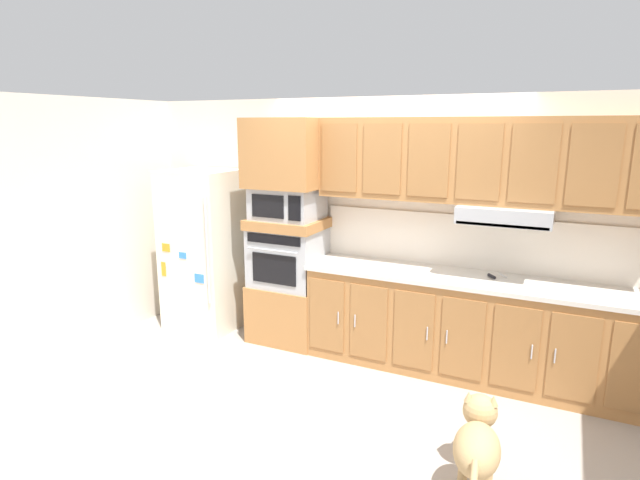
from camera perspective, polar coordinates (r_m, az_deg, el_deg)
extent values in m
plane|color=#9E9389|center=(4.62, 2.90, -16.21)|extent=(9.60, 9.60, 0.00)
cube|color=silver|center=(5.19, 7.86, 1.63)|extent=(6.20, 0.12, 2.50)
cube|color=silver|center=(5.83, -23.22, 1.93)|extent=(0.12, 7.10, 2.50)
cube|color=silver|center=(5.83, -12.69, -1.05)|extent=(0.76, 0.70, 1.76)
cylinder|color=silver|center=(5.33, -12.42, -1.22)|extent=(0.02, 0.02, 1.10)
cube|color=orange|center=(5.80, -16.98, -3.10)|extent=(0.06, 0.01, 0.15)
cube|color=orange|center=(5.70, -16.75, -0.82)|extent=(0.10, 0.01, 0.09)
cube|color=#337FDB|center=(5.50, -13.28, -4.18)|extent=(0.12, 0.01, 0.09)
cube|color=#337FDB|center=(5.57, -15.02, -1.67)|extent=(0.09, 0.01, 0.07)
cube|color=#A8703D|center=(5.50, -3.44, -7.90)|extent=(0.74, 0.62, 0.60)
cube|color=#A8AAAF|center=(5.32, -3.52, -1.85)|extent=(0.70, 0.58, 0.60)
cube|color=black|center=(5.09, -5.15, -3.25)|extent=(0.49, 0.01, 0.30)
cube|color=black|center=(5.02, -5.21, 0.05)|extent=(0.59, 0.01, 0.09)
cylinder|color=#A8AAAF|center=(5.02, -5.33, -1.17)|extent=(0.56, 0.02, 0.02)
cube|color=#A8703D|center=(5.25, -3.58, 1.86)|extent=(0.74, 0.62, 0.10)
cube|color=#A8AAAF|center=(5.21, -3.61, 4.13)|extent=(0.64, 0.53, 0.32)
cube|color=black|center=(5.02, -5.85, 3.75)|extent=(0.35, 0.01, 0.22)
cube|color=black|center=(4.87, -2.87, 3.53)|extent=(0.13, 0.01, 0.24)
cube|color=#A8703D|center=(5.16, -3.69, 9.62)|extent=(0.74, 0.62, 0.68)
cube|color=#A8703D|center=(4.88, 16.18, -9.40)|extent=(2.97, 0.60, 0.88)
cube|color=#9A6738|center=(4.94, 0.74, -8.36)|extent=(0.36, 0.01, 0.70)
cylinder|color=#BCBCC1|center=(4.88, 2.03, -8.65)|extent=(0.01, 0.01, 0.12)
cube|color=#9A6738|center=(4.79, 5.39, -9.12)|extent=(0.36, 0.01, 0.70)
cylinder|color=#BCBCC1|center=(4.82, 3.90, -8.95)|extent=(0.01, 0.01, 0.12)
cube|color=#9A6738|center=(4.67, 10.34, -9.85)|extent=(0.36, 0.01, 0.70)
cylinder|color=#BCBCC1|center=(4.63, 11.82, -10.13)|extent=(0.01, 0.01, 0.12)
cube|color=#9A6738|center=(4.59, 15.52, -10.54)|extent=(0.36, 0.01, 0.70)
cylinder|color=#BCBCC1|center=(4.60, 13.90, -10.41)|extent=(0.01, 0.01, 0.12)
cube|color=#9A6738|center=(4.55, 20.86, -11.17)|extent=(0.36, 0.01, 0.70)
cylinder|color=#BCBCC1|center=(4.53, 22.47, -11.41)|extent=(0.01, 0.01, 0.12)
cube|color=#9A6738|center=(4.55, 26.28, -11.70)|extent=(0.36, 0.01, 0.70)
cylinder|color=#BCBCC1|center=(4.53, 24.65, -11.62)|extent=(0.01, 0.01, 0.12)
cube|color=#9A6738|center=(4.58, 31.69, -12.12)|extent=(0.36, 0.01, 0.70)
cube|color=beige|center=(4.73, 16.52, -4.22)|extent=(3.01, 0.64, 0.04)
cube|color=white|center=(4.94, 17.27, -0.33)|extent=(3.01, 0.02, 0.50)
cube|color=#A8703D|center=(4.68, 17.58, 8.39)|extent=(2.97, 0.34, 0.74)
cube|color=#A8AAAF|center=(4.63, 19.87, 2.69)|extent=(0.76, 0.48, 0.14)
cube|color=black|center=(4.42, 19.50, 1.56)|extent=(0.72, 0.04, 0.02)
cube|color=#9A6738|center=(4.86, 2.11, 9.10)|extent=(0.36, 0.01, 0.63)
cube|color=#9A6738|center=(4.71, 6.89, 8.90)|extent=(0.36, 0.01, 0.63)
cube|color=#9A6738|center=(4.59, 11.96, 8.63)|extent=(0.36, 0.01, 0.63)
cube|color=#9A6738|center=(4.50, 17.24, 8.27)|extent=(0.36, 0.01, 0.63)
cube|color=#9A6738|center=(4.46, 22.67, 7.82)|extent=(0.36, 0.01, 0.63)
cube|color=#9A6738|center=(4.45, 28.14, 7.31)|extent=(0.36, 0.01, 0.63)
cylinder|color=black|center=(4.76, 18.54, -3.84)|extent=(0.08, 0.10, 0.03)
cylinder|color=silver|center=(4.81, 19.67, -3.74)|extent=(0.08, 0.10, 0.01)
ellipsoid|color=tan|center=(3.39, 17.02, -21.37)|extent=(0.32, 0.46, 0.27)
sphere|color=tan|center=(3.61, 17.37, -17.67)|extent=(0.22, 0.22, 0.22)
ellipsoid|color=olive|center=(3.72, 17.43, -17.12)|extent=(0.09, 0.13, 0.08)
cone|color=tan|center=(3.56, 16.20, -16.35)|extent=(0.06, 0.06, 0.07)
cone|color=tan|center=(3.55, 18.72, -16.54)|extent=(0.06, 0.06, 0.07)
cylinder|color=tan|center=(3.14, 16.76, -23.79)|extent=(0.05, 0.16, 0.13)
cylinder|color=tan|center=(3.65, 15.60, -23.25)|extent=(0.06, 0.06, 0.23)
cylinder|color=tan|center=(3.65, 18.15, -23.45)|extent=(0.06, 0.06, 0.23)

